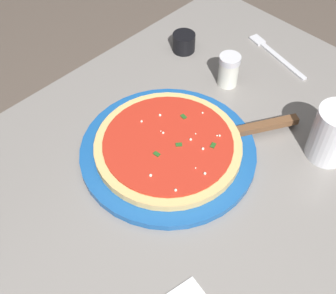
# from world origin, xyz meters

# --- Properties ---
(restaurant_table) EXTENTS (1.02, 0.72, 0.76)m
(restaurant_table) POSITION_xyz_m (0.00, 0.00, 0.61)
(restaurant_table) COLOR black
(restaurant_table) RESTS_ON ground_plane
(serving_plate) EXTENTS (0.34, 0.34, 0.01)m
(serving_plate) POSITION_xyz_m (0.01, -0.03, 0.77)
(serving_plate) COLOR #195199
(serving_plate) RESTS_ON restaurant_table
(pizza) EXTENTS (0.28, 0.28, 0.02)m
(pizza) POSITION_xyz_m (0.01, -0.03, 0.78)
(pizza) COLOR #DBB26B
(pizza) RESTS_ON serving_plate
(pizza_server) EXTENTS (0.21, 0.15, 0.01)m
(pizza_server) POSITION_xyz_m (-0.13, 0.05, 0.78)
(pizza_server) COLOR silver
(pizza_server) RESTS_ON serving_plate
(cup_tall_drink) EXTENTS (0.08, 0.08, 0.11)m
(cup_tall_drink) POSITION_xyz_m (-0.21, 0.18, 0.82)
(cup_tall_drink) COLOR silver
(cup_tall_drink) RESTS_ON restaurant_table
(cup_small_sauce) EXTENTS (0.05, 0.05, 0.04)m
(cup_small_sauce) POSITION_xyz_m (-0.24, -0.23, 0.78)
(cup_small_sauce) COLOR black
(cup_small_sauce) RESTS_ON restaurant_table
(fork) EXTENTS (0.06, 0.18, 0.00)m
(fork) POSITION_xyz_m (-0.38, -0.07, 0.76)
(fork) COLOR silver
(fork) RESTS_ON restaurant_table
(parmesan_shaker) EXTENTS (0.05, 0.05, 0.07)m
(parmesan_shaker) POSITION_xyz_m (-0.23, -0.08, 0.80)
(parmesan_shaker) COLOR silver
(parmesan_shaker) RESTS_ON restaurant_table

